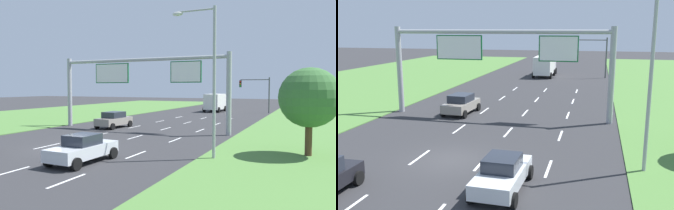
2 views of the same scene
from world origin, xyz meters
The scene contains 10 objects.
ground_plane centered at (0.00, 0.00, 0.00)m, with size 200.00×200.00×0.00m, color #2D2D30.
lane_dashes_inner_left centered at (-1.75, 3.00, 0.00)m, with size 0.14×44.40×0.01m.
lane_dashes_inner_right centered at (1.75, 3.00, 0.00)m, with size 0.14×44.40×0.01m.
lane_dashes_slip centered at (5.25, 3.00, 0.00)m, with size 0.14×44.40×0.01m.
car_lead_silver centered at (3.64, -2.94, 0.75)m, with size 2.12×4.19×1.52m.
car_mid_lane centered at (-3.29, 10.53, 0.81)m, with size 2.26×4.12×1.60m.
box_truck centered at (-0.03, 36.45, 1.61)m, with size 2.76×7.28×2.92m.
sign_gantry centered at (0.06, 10.06, 4.89)m, with size 17.24×0.44×7.00m.
traffic_light_mast centered at (6.53, 36.30, 3.87)m, with size 4.76×0.49×5.60m.
street_lamp centered at (9.44, 0.73, 5.08)m, with size 2.61×0.32×8.50m.
Camera 2 is at (7.40, -17.60, 6.87)m, focal length 40.00 mm.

